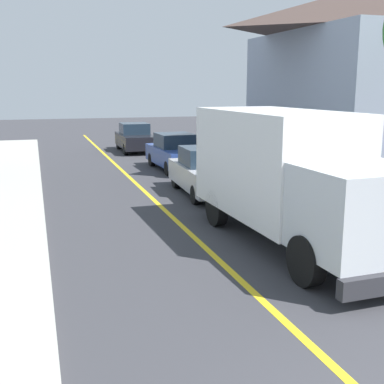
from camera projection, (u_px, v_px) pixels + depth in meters
centre_line_yellow at (182, 226)px, 13.76m from camera, size 0.16×56.00×0.01m
box_truck at (289, 172)px, 12.03m from camera, size 2.64×7.26×3.20m
parked_car_near at (206, 172)px, 17.77m from camera, size 1.98×4.47×1.67m
parked_car_mid at (176, 153)px, 23.08m from camera, size 1.93×4.45×1.67m
parked_car_far at (135, 138)px, 29.66m from camera, size 1.89×4.44×1.67m
parked_van_across at (333, 183)px, 15.79m from camera, size 1.85×4.42×1.67m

